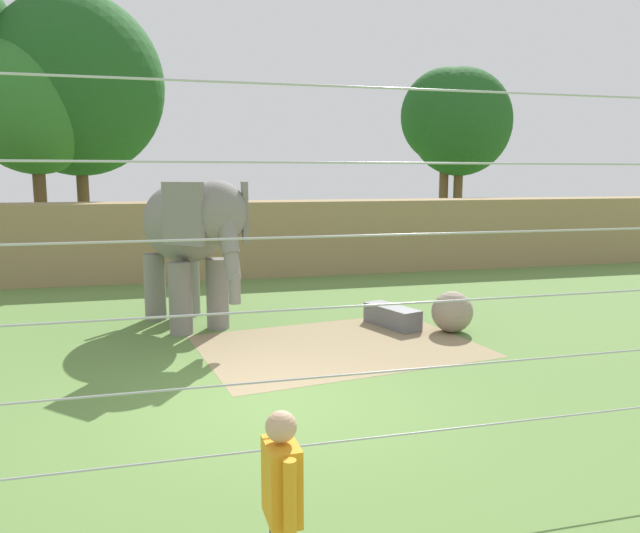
# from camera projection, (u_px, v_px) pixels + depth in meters

# --- Properties ---
(ground_plane) EXTENTS (120.00, 120.00, 0.00)m
(ground_plane) POSITION_uv_depth(u_px,v_px,m) (265.00, 405.00, 8.62)
(ground_plane) COLOR #5B7F3D
(dirt_patch) EXTENTS (5.63, 4.44, 0.01)m
(dirt_patch) POSITION_uv_depth(u_px,v_px,m) (338.00, 346.00, 11.61)
(dirt_patch) COLOR #937F5B
(dirt_patch) RESTS_ON ground
(embankment_wall) EXTENTS (36.00, 1.80, 2.43)m
(embankment_wall) POSITION_uv_depth(u_px,v_px,m) (208.00, 239.00, 19.49)
(embankment_wall) COLOR #997F56
(embankment_wall) RESTS_ON ground
(elephant) EXTENTS (2.54, 4.08, 3.17)m
(elephant) POSITION_uv_depth(u_px,v_px,m) (189.00, 231.00, 12.79)
(elephant) COLOR gray
(elephant) RESTS_ON ground
(enrichment_ball) EXTENTS (0.86, 0.86, 0.86)m
(enrichment_ball) POSITION_uv_depth(u_px,v_px,m) (452.00, 312.00, 12.59)
(enrichment_ball) COLOR gray
(enrichment_ball) RESTS_ON ground
(cable_fence) EXTENTS (12.33, 0.26, 4.20)m
(cable_fence) POSITION_uv_depth(u_px,v_px,m) (315.00, 303.00, 5.45)
(cable_fence) COLOR brown
(cable_fence) RESTS_ON ground
(zookeeper) EXTENTS (0.23, 0.58, 1.67)m
(zookeeper) POSITION_uv_depth(u_px,v_px,m) (282.00, 512.00, 4.21)
(zookeeper) COLOR #33384C
(zookeeper) RESTS_ON ground
(feed_trough) EXTENTS (0.92, 1.49, 0.44)m
(feed_trough) POSITION_uv_depth(u_px,v_px,m) (392.00, 316.00, 13.09)
(feed_trough) COLOR slate
(feed_trough) RESTS_ON ground
(tree_far_left) EXTENTS (6.38, 6.38, 9.94)m
(tree_far_left) POSITION_uv_depth(u_px,v_px,m) (77.00, 86.00, 22.38)
(tree_far_left) COLOR brown
(tree_far_left) RESTS_ON ground
(tree_left_of_centre) EXTENTS (4.61, 4.61, 8.13)m
(tree_left_of_centre) POSITION_uv_depth(u_px,v_px,m) (34.00, 106.00, 21.13)
(tree_left_of_centre) COLOR brown
(tree_left_of_centre) RESTS_ON ground
(tree_behind_wall) EXTENTS (4.91, 4.91, 8.39)m
(tree_behind_wall) POSITION_uv_depth(u_px,v_px,m) (460.00, 122.00, 28.96)
(tree_behind_wall) COLOR brown
(tree_behind_wall) RESTS_ON ground
(tree_right_of_centre) EXTENTS (4.34, 4.34, 8.39)m
(tree_right_of_centre) POSITION_uv_depth(u_px,v_px,m) (446.00, 117.00, 29.04)
(tree_right_of_centre) COLOR brown
(tree_right_of_centre) RESTS_ON ground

